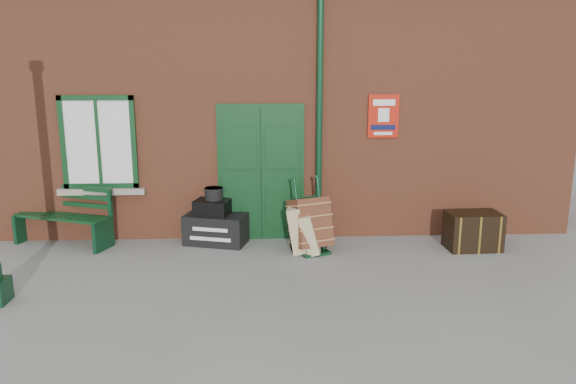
{
  "coord_description": "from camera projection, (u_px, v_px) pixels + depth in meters",
  "views": [
    {
      "loc": [
        -0.24,
        -7.61,
        2.91
      ],
      "look_at": [
        0.11,
        0.6,
        1.0
      ],
      "focal_mm": 35.0,
      "sensor_mm": 36.0,
      "label": 1
    }
  ],
  "objects": [
    {
      "name": "bench",
      "position": [
        65.0,
        214.0,
        9.1
      ],
      "size": [
        1.66,
        1.02,
        0.99
      ],
      "rotation": [
        0.0,
        0.0,
        -0.36
      ],
      "color": "#0E3418",
      "rests_on": "ground"
    },
    {
      "name": "houdini_trunk",
      "position": [
        216.0,
        229.0,
        9.17
      ],
      "size": [
        1.09,
        0.78,
        0.49
      ],
      "primitive_type": "cube",
      "rotation": [
        0.0,
        0.0,
        -0.27
      ],
      "color": "black",
      "rests_on": "ground"
    },
    {
      "name": "dark_trunk",
      "position": [
        473.0,
        231.0,
        8.9
      ],
      "size": [
        0.84,
        0.57,
        0.59
      ],
      "primitive_type": "cube",
      "rotation": [
        0.0,
        0.0,
        0.04
      ],
      "color": "black",
      "rests_on": "ground"
    },
    {
      "name": "ground",
      "position": [
        282.0,
        269.0,
        8.08
      ],
      "size": [
        80.0,
        80.0,
        0.0
      ],
      "primitive_type": "plane",
      "color": "gray",
      "rests_on": "ground"
    },
    {
      "name": "station_building",
      "position": [
        276.0,
        101.0,
        10.99
      ],
      "size": [
        10.3,
        4.3,
        4.36
      ],
      "color": "brown",
      "rests_on": "ground"
    },
    {
      "name": "suitcase_back",
      "position": [
        298.0,
        228.0,
        8.77
      ],
      "size": [
        0.39,
        0.55,
        0.74
      ],
      "primitive_type": "cube",
      "rotation": [
        0.0,
        -0.17,
        -0.14
      ],
      "color": "tan",
      "rests_on": "ground"
    },
    {
      "name": "strongbox",
      "position": [
        212.0,
        207.0,
        9.08
      ],
      "size": [
        0.62,
        0.52,
        0.24
      ],
      "primitive_type": "cube",
      "rotation": [
        0.0,
        0.0,
        -0.27
      ],
      "color": "black",
      "rests_on": "houdini_trunk"
    },
    {
      "name": "suitcase_front",
      "position": [
        310.0,
        233.0,
        8.69
      ],
      "size": [
        0.41,
        0.51,
        0.64
      ],
      "primitive_type": "cube",
      "rotation": [
        0.0,
        -0.28,
        -0.14
      ],
      "color": "tan",
      "rests_on": "ground"
    },
    {
      "name": "porter_trolley",
      "position": [
        310.0,
        224.0,
        8.75
      ],
      "size": [
        0.74,
        0.76,
        1.15
      ],
      "rotation": [
        0.0,
        0.0,
        0.38
      ],
      "color": "#0D361E",
      "rests_on": "ground"
    },
    {
      "name": "hatbox",
      "position": [
        214.0,
        194.0,
        9.06
      ],
      "size": [
        0.36,
        0.36,
        0.2
      ],
      "primitive_type": "cylinder",
      "rotation": [
        0.0,
        0.0,
        -0.27
      ],
      "color": "black",
      "rests_on": "strongbox"
    }
  ]
}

